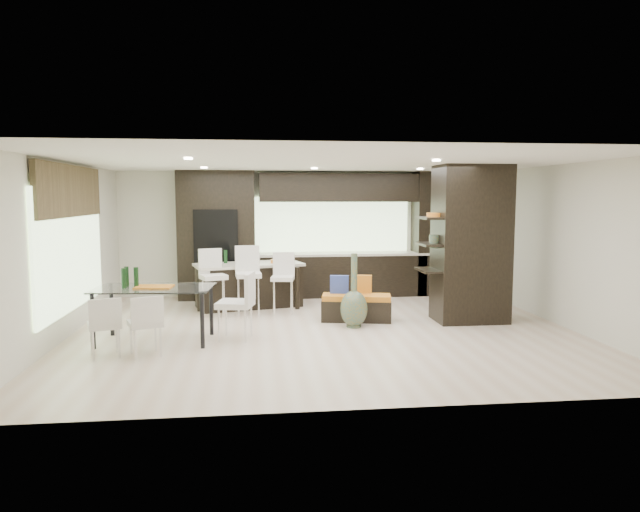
{
  "coord_description": "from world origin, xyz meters",
  "views": [
    {
      "loc": [
        -1.12,
        -9.04,
        2.17
      ],
      "look_at": [
        0.0,
        0.6,
        1.15
      ],
      "focal_mm": 32.0,
      "sensor_mm": 36.0,
      "label": 1
    }
  ],
  "objects": [
    {
      "name": "stone_accent",
      "position": [
        -3.93,
        0.2,
        2.25
      ],
      "size": [
        0.08,
        3.0,
        0.8
      ],
      "primitive_type": "cube",
      "color": "brown",
      "rests_on": "left_wall"
    },
    {
      "name": "ground",
      "position": [
        0.0,
        0.0,
        0.0
      ],
      "size": [
        8.0,
        8.0,
        0.0
      ],
      "primitive_type": "plane",
      "color": "#CAB19A",
      "rests_on": "ground"
    },
    {
      "name": "back_wall",
      "position": [
        0.0,
        3.5,
        1.35
      ],
      "size": [
        8.0,
        0.02,
        2.7
      ],
      "primitive_type": "cube",
      "color": "beige",
      "rests_on": "ground"
    },
    {
      "name": "ceiling_spots",
      "position": [
        0.0,
        0.25,
        2.68
      ],
      "size": [
        4.0,
        3.0,
        0.02
      ],
      "primitive_type": "cube",
      "color": "white",
      "rests_on": "ceiling"
    },
    {
      "name": "refrigerator",
      "position": [
        -1.9,
        3.12,
        0.95
      ],
      "size": [
        0.9,
        0.68,
        1.9
      ],
      "primitive_type": "cube",
      "color": "black",
      "rests_on": "ground"
    },
    {
      "name": "right_wall",
      "position": [
        4.0,
        0.0,
        1.35
      ],
      "size": [
        0.02,
        7.0,
        2.7
      ],
      "primitive_type": "cube",
      "color": "beige",
      "rests_on": "ground"
    },
    {
      "name": "stool_left",
      "position": [
        -1.86,
        1.37,
        0.49
      ],
      "size": [
        0.56,
        0.56,
        0.98
      ],
      "primitive_type": "cube",
      "rotation": [
        0.0,
        0.0,
        0.35
      ],
      "color": "silver",
      "rests_on": "ground"
    },
    {
      "name": "floor_vase",
      "position": [
        0.52,
        0.15,
        0.62
      ],
      "size": [
        0.56,
        0.56,
        1.23
      ],
      "primitive_type": null,
      "rotation": [
        0.0,
        0.0,
        0.28
      ],
      "color": "#48563D",
      "rests_on": "ground"
    },
    {
      "name": "back_cabinetry",
      "position": [
        0.5,
        3.17,
        1.35
      ],
      "size": [
        6.8,
        0.68,
        2.7
      ],
      "primitive_type": "cube",
      "color": "black",
      "rests_on": "ground"
    },
    {
      "name": "ceiling",
      "position": [
        0.0,
        0.0,
        2.7
      ],
      "size": [
        8.0,
        7.0,
        0.02
      ],
      "primitive_type": "cube",
      "color": "white",
      "rests_on": "ground"
    },
    {
      "name": "kitchen_island",
      "position": [
        -1.23,
        2.13,
        0.43
      ],
      "size": [
        2.21,
        1.37,
        0.85
      ],
      "primitive_type": "cube",
      "rotation": [
        0.0,
        0.0,
        0.26
      ],
      "color": "black",
      "rests_on": "ground"
    },
    {
      "name": "left_wall",
      "position": [
        -4.0,
        0.0,
        1.35
      ],
      "size": [
        0.02,
        7.0,
        2.7
      ],
      "primitive_type": "cube",
      "color": "beige",
      "rests_on": "ground"
    },
    {
      "name": "bench",
      "position": [
        0.64,
        0.63,
        0.23
      ],
      "size": [
        1.27,
        0.69,
        0.46
      ],
      "primitive_type": "cube",
      "rotation": [
        0.0,
        0.0,
        -0.2
      ],
      "color": "black",
      "rests_on": "ground"
    },
    {
      "name": "dining_table",
      "position": [
        -2.6,
        -0.44,
        0.41
      ],
      "size": [
        1.78,
        1.1,
        0.82
      ],
      "primitive_type": "cube",
      "rotation": [
        0.0,
        0.0,
        -0.09
      ],
      "color": "white",
      "rests_on": "ground"
    },
    {
      "name": "chair_near",
      "position": [
        -2.6,
        -1.21,
        0.39
      ],
      "size": [
        0.55,
        0.55,
        0.78
      ],
      "primitive_type": "cube",
      "rotation": [
        0.0,
        0.0,
        0.37
      ],
      "color": "silver",
      "rests_on": "ground"
    },
    {
      "name": "stool_mid",
      "position": [
        -1.23,
        1.36,
        0.51
      ],
      "size": [
        0.49,
        0.49,
        1.02
      ],
      "primitive_type": "cube",
      "rotation": [
        0.0,
        0.0,
        0.09
      ],
      "color": "silver",
      "rests_on": "ground"
    },
    {
      "name": "chair_end",
      "position": [
        -1.42,
        -0.44,
        0.47
      ],
      "size": [
        0.61,
        0.61,
        0.94
      ],
      "primitive_type": "cube",
      "rotation": [
        0.0,
        0.0,
        1.35
      ],
      "color": "silver",
      "rests_on": "ground"
    },
    {
      "name": "chair_far",
      "position": [
        -3.14,
        -1.21,
        0.38
      ],
      "size": [
        0.53,
        0.53,
        0.77
      ],
      "primitive_type": "cube",
      "rotation": [
        0.0,
        0.0,
        0.33
      ],
      "color": "silver",
      "rests_on": "ground"
    },
    {
      "name": "window_back",
      "position": [
        0.6,
        3.46,
        1.55
      ],
      "size": [
        3.4,
        0.04,
        1.2
      ],
      "primitive_type": "cube",
      "color": "#B2D199",
      "rests_on": "back_wall"
    },
    {
      "name": "window_left",
      "position": [
        -3.96,
        0.2,
        1.35
      ],
      "size": [
        0.04,
        3.2,
        1.9
      ],
      "primitive_type": "cube",
      "color": "#B2D199",
      "rests_on": "left_wall"
    },
    {
      "name": "stool_right",
      "position": [
        -0.6,
        1.39,
        0.46
      ],
      "size": [
        0.47,
        0.47,
        0.91
      ],
      "primitive_type": "cube",
      "rotation": [
        0.0,
        0.0,
        -0.17
      ],
      "color": "silver",
      "rests_on": "ground"
    },
    {
      "name": "partition_column",
      "position": [
        2.6,
        0.4,
        1.35
      ],
      "size": [
        1.2,
        0.8,
        2.7
      ],
      "primitive_type": "cube",
      "color": "black",
      "rests_on": "ground"
    }
  ]
}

